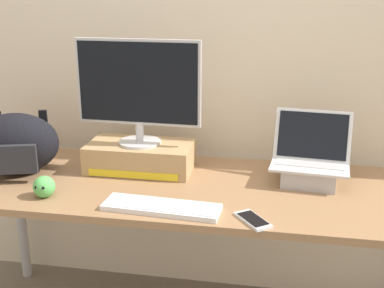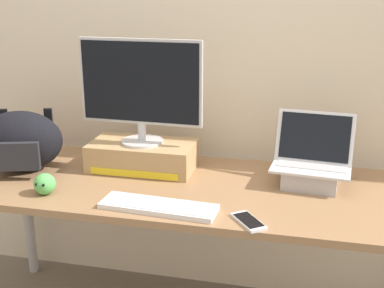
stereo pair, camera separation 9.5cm
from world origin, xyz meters
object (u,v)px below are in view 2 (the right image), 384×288
(desktop_monitor, at_px, (140,88))
(open_laptop, at_px, (311,170))
(coffee_mug, at_px, (35,142))
(plush_toy, at_px, (45,184))
(messenger_backpack, at_px, (20,141))
(external_keyboard, at_px, (158,206))
(toner_box_yellow, at_px, (143,156))
(cell_phone, at_px, (248,221))

(desktop_monitor, height_order, open_laptop, desktop_monitor)
(coffee_mug, height_order, plush_toy, plush_toy)
(messenger_backpack, bearing_deg, external_keyboard, -36.09)
(external_keyboard, relative_size, coffee_mug, 3.63)
(toner_box_yellow, xyz_separation_m, plush_toy, (-0.29, -0.37, -0.02))
(toner_box_yellow, bearing_deg, open_laptop, -1.72)
(external_keyboard, distance_m, coffee_mug, 0.96)
(messenger_backpack, bearing_deg, desktop_monitor, -1.52)
(open_laptop, height_order, coffee_mug, open_laptop)
(desktop_monitor, height_order, coffee_mug, desktop_monitor)
(open_laptop, distance_m, messenger_backpack, 1.28)
(desktop_monitor, bearing_deg, open_laptop, 0.05)
(open_laptop, height_order, cell_phone, open_laptop)
(coffee_mug, bearing_deg, messenger_backpack, -71.70)
(desktop_monitor, distance_m, external_keyboard, 0.57)
(toner_box_yellow, distance_m, desktop_monitor, 0.31)
(messenger_backpack, relative_size, coffee_mug, 3.41)
(toner_box_yellow, xyz_separation_m, messenger_backpack, (-0.53, -0.14, 0.07))
(toner_box_yellow, bearing_deg, cell_phone, -39.04)
(messenger_backpack, height_order, plush_toy, messenger_backpack)
(open_laptop, relative_size, external_keyboard, 0.75)
(external_keyboard, height_order, plush_toy, plush_toy)
(coffee_mug, xyz_separation_m, cell_phone, (1.15, -0.56, -0.04))
(coffee_mug, height_order, cell_phone, coffee_mug)
(toner_box_yellow, distance_m, plush_toy, 0.47)
(messenger_backpack, bearing_deg, coffee_mug, 92.04)
(toner_box_yellow, bearing_deg, plush_toy, -128.58)
(cell_phone, bearing_deg, toner_box_yellow, 104.07)
(cell_phone, bearing_deg, external_keyboard, 137.15)
(cell_phone, relative_size, plush_toy, 1.87)
(desktop_monitor, xyz_separation_m, coffee_mug, (-0.61, 0.12, -0.33))
(toner_box_yellow, distance_m, external_keyboard, 0.45)
(external_keyboard, xyz_separation_m, messenger_backpack, (-0.72, 0.26, 0.12))
(open_laptop, bearing_deg, messenger_backpack, -169.23)
(toner_box_yellow, distance_m, open_laptop, 0.75)
(desktop_monitor, relative_size, external_keyboard, 1.23)
(desktop_monitor, xyz_separation_m, open_laptop, (0.75, -0.02, -0.31))
(open_laptop, height_order, plush_toy, open_laptop)
(messenger_backpack, xyz_separation_m, cell_phone, (1.06, -0.30, -0.13))
(toner_box_yellow, xyz_separation_m, open_laptop, (0.75, -0.02, 0.00))
(open_laptop, bearing_deg, coffee_mug, 179.50)
(desktop_monitor, bearing_deg, plush_toy, -127.00)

